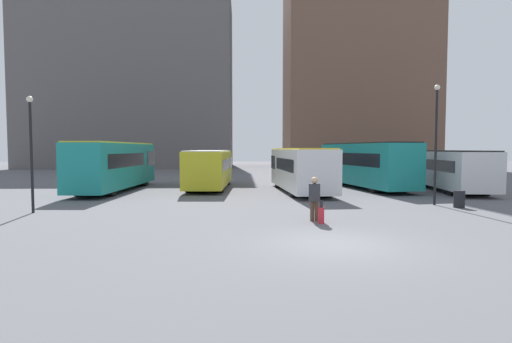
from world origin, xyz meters
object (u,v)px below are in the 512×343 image
(bus_0, at_px, (116,164))
(traveler, at_px, (314,195))
(lamp_post_1, at_px, (31,144))
(trash_bin, at_px, (459,199))
(bus_1, at_px, (210,168))
(bus_4, at_px, (448,168))
(bus_2, at_px, (300,168))
(lamp_post_0, at_px, (436,135))
(suitcase, at_px, (321,215))
(bus_3, at_px, (364,163))

(bus_0, relative_size, traveler, 6.31)
(lamp_post_1, relative_size, trash_bin, 6.18)
(bus_1, relative_size, bus_4, 0.89)
(bus_1, bearing_deg, lamp_post_1, 149.63)
(bus_1, height_order, bus_2, bus_2)
(traveler, relative_size, lamp_post_1, 0.34)
(lamp_post_0, distance_m, trash_bin, 3.40)
(bus_1, xyz_separation_m, bus_4, (16.78, -2.02, 0.01))
(bus_2, relative_size, bus_4, 0.94)
(bus_0, bearing_deg, bus_4, -89.06)
(lamp_post_1, bearing_deg, lamp_post_0, 5.45)
(traveler, relative_size, suitcase, 1.94)
(bus_1, xyz_separation_m, bus_3, (11.49, 0.09, 0.30))
(bus_4, height_order, suitcase, bus_4)
(bus_0, height_order, suitcase, bus_0)
(traveler, distance_m, lamp_post_1, 12.79)
(lamp_post_1, xyz_separation_m, trash_bin, (20.18, 0.87, -2.69))
(bus_0, bearing_deg, bus_1, -75.93)
(bus_3, relative_size, bus_4, 1.08)
(bus_3, distance_m, bus_4, 5.70)
(bus_2, bearing_deg, bus_3, -65.86)
(bus_2, bearing_deg, bus_0, 79.89)
(bus_4, bearing_deg, bus_2, 100.87)
(bus_4, bearing_deg, lamp_post_1, 118.00)
(suitcase, distance_m, lamp_post_0, 9.03)
(bus_2, bearing_deg, traveler, 170.64)
(lamp_post_0, bearing_deg, bus_4, 58.08)
(bus_3, distance_m, lamp_post_0, 9.50)
(traveler, xyz_separation_m, trash_bin, (7.81, 3.39, -0.63))
(bus_1, relative_size, suitcase, 10.30)
(bus_3, xyz_separation_m, bus_4, (5.29, -2.11, -0.29))
(bus_2, relative_size, bus_3, 0.87)
(bus_4, distance_m, suitcase, 16.59)
(bus_2, distance_m, lamp_post_1, 15.88)
(bus_2, bearing_deg, trash_bin, -141.86)
(traveler, bearing_deg, suitcase, -151.06)
(bus_1, bearing_deg, trash_bin, -125.56)
(bus_0, height_order, bus_4, bus_0)
(bus_1, height_order, traveler, bus_1)
(bus_4, bearing_deg, bus_3, 75.52)
(bus_3, distance_m, trash_bin, 10.49)
(bus_4, bearing_deg, bus_1, 90.42)
(bus_2, xyz_separation_m, trash_bin, (6.77, -7.51, -1.17))
(bus_1, xyz_separation_m, traveler, (5.25, -13.58, -0.46))
(bus_3, bearing_deg, bus_1, 80.91)
(bus_1, height_order, trash_bin, bus_1)
(bus_4, distance_m, trash_bin, 9.04)
(bus_2, height_order, bus_3, bus_3)
(bus_0, height_order, lamp_post_1, lamp_post_1)
(bus_4, xyz_separation_m, lamp_post_0, (-4.48, -7.18, 2.06))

